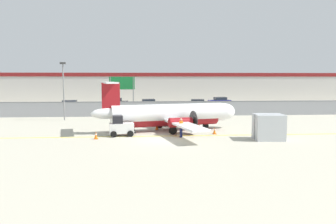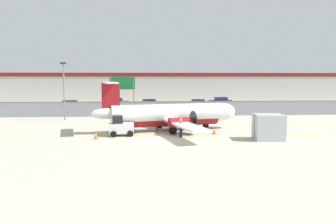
{
  "view_description": "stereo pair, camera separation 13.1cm",
  "coord_description": "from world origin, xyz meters",
  "px_view_note": "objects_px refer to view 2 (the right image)",
  "views": [
    {
      "loc": [
        -1.44,
        -27.47,
        5.23
      ],
      "look_at": [
        1.08,
        6.01,
        1.8
      ],
      "focal_mm": 35.0,
      "sensor_mm": 36.0,
      "label": 1
    },
    {
      "loc": [
        -1.31,
        -27.48,
        5.23
      ],
      "look_at": [
        1.08,
        6.01,
        1.8
      ],
      "focal_mm": 35.0,
      "sensor_mm": 36.0,
      "label": 2
    }
  ],
  "objects_px": {
    "parked_car_3": "(199,104)",
    "highway_sign": "(122,86)",
    "commuter_airplane": "(171,115)",
    "traffic_cone_near_left": "(214,131)",
    "traffic_cone_far_left": "(96,135)",
    "parked_car_0": "(71,105)",
    "traffic_cone_near_right": "(199,124)",
    "apron_light_pole": "(64,86)",
    "ground_crew_worker": "(181,127)",
    "traffic_cone_far_right": "(157,127)",
    "parked_car_1": "(117,102)",
    "parked_car_2": "(148,104)",
    "parked_car_4": "(220,101)",
    "baggage_tug": "(121,127)",
    "cargo_container": "(269,127)"
  },
  "relations": [
    {
      "from": "traffic_cone_near_right",
      "to": "parked_car_2",
      "type": "bearing_deg",
      "value": 103.32
    },
    {
      "from": "traffic_cone_near_right",
      "to": "parked_car_4",
      "type": "bearing_deg",
      "value": 72.29
    },
    {
      "from": "traffic_cone_near_right",
      "to": "highway_sign",
      "type": "relative_size",
      "value": 0.12
    },
    {
      "from": "parked_car_4",
      "to": "commuter_airplane",
      "type": "bearing_deg",
      "value": 60.16
    },
    {
      "from": "traffic_cone_far_right",
      "to": "parked_car_0",
      "type": "distance_m",
      "value": 25.44
    },
    {
      "from": "ground_crew_worker",
      "to": "traffic_cone_near_left",
      "type": "distance_m",
      "value": 3.69
    },
    {
      "from": "commuter_airplane",
      "to": "parked_car_4",
      "type": "bearing_deg",
      "value": 54.54
    },
    {
      "from": "parked_car_4",
      "to": "apron_light_pole",
      "type": "xyz_separation_m",
      "value": [
        -24.66,
        -20.12,
        3.41
      ]
    },
    {
      "from": "traffic_cone_near_right",
      "to": "parked_car_0",
      "type": "xyz_separation_m",
      "value": [
        -18.0,
        20.03,
        0.58
      ]
    },
    {
      "from": "commuter_airplane",
      "to": "traffic_cone_near_left",
      "type": "height_order",
      "value": "commuter_airplane"
    },
    {
      "from": "traffic_cone_far_right",
      "to": "parked_car_1",
      "type": "height_order",
      "value": "parked_car_1"
    },
    {
      "from": "parked_car_0",
      "to": "apron_light_pole",
      "type": "bearing_deg",
      "value": -84.04
    },
    {
      "from": "parked_car_1",
      "to": "traffic_cone_far_left",
      "type": "bearing_deg",
      "value": -91.31
    },
    {
      "from": "traffic_cone_near_left",
      "to": "parked_car_0",
      "type": "bearing_deg",
      "value": 127.2
    },
    {
      "from": "commuter_airplane",
      "to": "parked_car_4",
      "type": "distance_m",
      "value": 31.84
    },
    {
      "from": "commuter_airplane",
      "to": "apron_light_pole",
      "type": "distance_m",
      "value": 16.09
    },
    {
      "from": "cargo_container",
      "to": "highway_sign",
      "type": "relative_size",
      "value": 0.46
    },
    {
      "from": "cargo_container",
      "to": "traffic_cone_near_right",
      "type": "bearing_deg",
      "value": 125.41
    },
    {
      "from": "parked_car_0",
      "to": "traffic_cone_far_left",
      "type": "bearing_deg",
      "value": -76.42
    },
    {
      "from": "parked_car_0",
      "to": "apron_light_pole",
      "type": "xyz_separation_m",
      "value": [
        2.04,
        -12.9,
        3.41
      ]
    },
    {
      "from": "cargo_container",
      "to": "parked_car_0",
      "type": "relative_size",
      "value": 0.59
    },
    {
      "from": "commuter_airplane",
      "to": "traffic_cone_near_left",
      "type": "distance_m",
      "value": 4.74
    },
    {
      "from": "parked_car_0",
      "to": "apron_light_pole",
      "type": "relative_size",
      "value": 0.59
    },
    {
      "from": "baggage_tug",
      "to": "parked_car_4",
      "type": "relative_size",
      "value": 0.56
    },
    {
      "from": "commuter_airplane",
      "to": "highway_sign",
      "type": "relative_size",
      "value": 2.9
    },
    {
      "from": "traffic_cone_near_left",
      "to": "commuter_airplane",
      "type": "bearing_deg",
      "value": 148.96
    },
    {
      "from": "traffic_cone_far_left",
      "to": "traffic_cone_near_left",
      "type": "bearing_deg",
      "value": 9.24
    },
    {
      "from": "ground_crew_worker",
      "to": "parked_car_4",
      "type": "distance_m",
      "value": 35.18
    },
    {
      "from": "baggage_tug",
      "to": "ground_crew_worker",
      "type": "xyz_separation_m",
      "value": [
        5.41,
        -1.05,
        0.1
      ]
    },
    {
      "from": "parked_car_0",
      "to": "highway_sign",
      "type": "xyz_separation_m",
      "value": [
        8.99,
        -7.88,
        3.24
      ]
    },
    {
      "from": "parked_car_2",
      "to": "highway_sign",
      "type": "xyz_separation_m",
      "value": [
        -3.78,
        -9.94,
        3.24
      ]
    },
    {
      "from": "baggage_tug",
      "to": "traffic_cone_far_left",
      "type": "distance_m",
      "value": 2.56
    },
    {
      "from": "parked_car_1",
      "to": "parked_car_2",
      "type": "distance_m",
      "value": 6.71
    },
    {
      "from": "parked_car_0",
      "to": "parked_car_4",
      "type": "height_order",
      "value": "same"
    },
    {
      "from": "commuter_airplane",
      "to": "parked_car_3",
      "type": "distance_m",
      "value": 24.14
    },
    {
      "from": "traffic_cone_near_right",
      "to": "traffic_cone_far_left",
      "type": "relative_size",
      "value": 1.0
    },
    {
      "from": "traffic_cone_far_left",
      "to": "parked_car_4",
      "type": "xyz_separation_m",
      "value": [
        18.82,
        33.65,
        0.58
      ]
    },
    {
      "from": "parked_car_2",
      "to": "commuter_airplane",
      "type": "bearing_deg",
      "value": 90.22
    },
    {
      "from": "traffic_cone_near_right",
      "to": "commuter_airplane",
      "type": "bearing_deg",
      "value": -144.37
    },
    {
      "from": "parked_car_3",
      "to": "highway_sign",
      "type": "distance_m",
      "value": 15.57
    },
    {
      "from": "parked_car_4",
      "to": "traffic_cone_far_left",
      "type": "bearing_deg",
      "value": 52.87
    },
    {
      "from": "ground_crew_worker",
      "to": "parked_car_1",
      "type": "relative_size",
      "value": 0.4
    },
    {
      "from": "commuter_airplane",
      "to": "traffic_cone_far_left",
      "type": "bearing_deg",
      "value": -162.83
    },
    {
      "from": "traffic_cone_near_left",
      "to": "apron_light_pole",
      "type": "distance_m",
      "value": 20.79
    },
    {
      "from": "parked_car_3",
      "to": "highway_sign",
      "type": "height_order",
      "value": "highway_sign"
    },
    {
      "from": "parked_car_1",
      "to": "apron_light_pole",
      "type": "xyz_separation_m",
      "value": [
        -5.03,
        -18.48,
        3.41
      ]
    },
    {
      "from": "apron_light_pole",
      "to": "ground_crew_worker",
      "type": "bearing_deg",
      "value": -44.68
    },
    {
      "from": "parked_car_4",
      "to": "highway_sign",
      "type": "height_order",
      "value": "highway_sign"
    },
    {
      "from": "traffic_cone_far_right",
      "to": "traffic_cone_near_left",
      "type": "bearing_deg",
      "value": -29.63
    },
    {
      "from": "traffic_cone_far_left",
      "to": "parked_car_3",
      "type": "distance_m",
      "value": 30.5
    }
  ]
}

